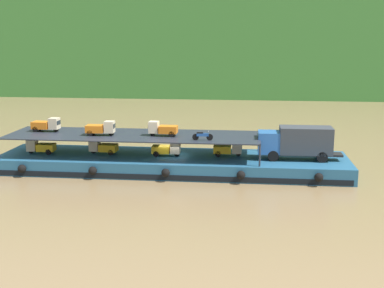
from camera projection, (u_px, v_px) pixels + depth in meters
The scene contains 13 objects.
ground_plane at pixel (172, 171), 49.40m from camera, with size 400.00×400.00×0.00m, color olive.
hillside_far_bank at pixel (219, 3), 118.61m from camera, with size 135.54×37.62×36.76m.
cargo_barge at pixel (172, 163), 49.21m from camera, with size 33.64×8.17×1.50m.
covered_lorry at pixel (297, 142), 47.25m from camera, with size 7.87×2.33×3.10m.
cargo_rack at pixel (133, 135), 49.10m from camera, with size 24.44×6.75×2.00m.
mini_truck_lower_stern at pixel (41, 147), 49.88m from camera, with size 2.78×1.27×1.38m.
mini_truck_lower_aft at pixel (103, 147), 49.76m from camera, with size 2.79×1.29×1.38m.
mini_truck_lower_mid at pixel (167, 149), 48.89m from camera, with size 2.75×1.21×1.38m.
mini_truck_lower_fore at pixel (228, 149), 48.94m from camera, with size 2.77×1.25×1.38m.
mini_truck_upper_stern at pixel (46, 125), 50.63m from camera, with size 2.79×1.28×1.38m.
mini_truck_upper_mid at pixel (101, 128), 48.62m from camera, with size 2.76×1.23×1.38m.
mini_truck_upper_fore at pixel (162, 129), 48.34m from camera, with size 2.77×1.24×1.38m.
motorcycle_upper_port at pixel (202, 136), 46.28m from camera, with size 1.90×0.55×0.87m.
Camera 1 is at (7.19, -47.30, 12.72)m, focal length 47.39 mm.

